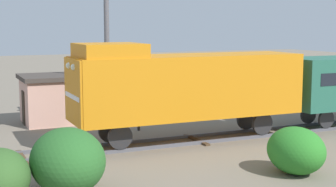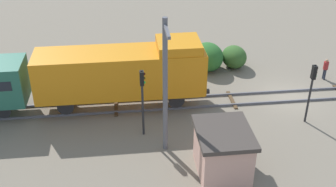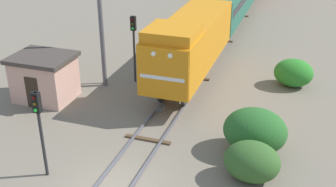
{
  "view_description": "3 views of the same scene",
  "coord_description": "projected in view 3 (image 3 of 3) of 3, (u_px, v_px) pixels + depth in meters",
  "views": [
    {
      "loc": [
        21.67,
        1.18,
        5.6
      ],
      "look_at": [
        0.74,
        10.47,
        2.5
      ],
      "focal_mm": 55.0,
      "sensor_mm": 36.0,
      "label": 1
    },
    {
      "loc": [
        -25.08,
        11.61,
        15.2
      ],
      "look_at": [
        -0.9,
        8.78,
        1.38
      ],
      "focal_mm": 45.0,
      "sensor_mm": 36.0,
      "label": 2
    },
    {
      "loc": [
        6.73,
        -12.67,
        11.38
      ],
      "look_at": [
        0.11,
        6.94,
        1.33
      ],
      "focal_mm": 45.0,
      "sensor_mm": 36.0,
      "label": 3
    }
  ],
  "objects": [
    {
      "name": "relay_hut",
      "position": [
        44.0,
        77.0,
        24.89
      ],
      "size": [
        3.5,
        2.9,
        2.74
      ],
      "color": "#D19E8C",
      "rests_on": "ground"
    },
    {
      "name": "bush_far",
      "position": [
        294.0,
        73.0,
        26.72
      ],
      "size": [
        2.46,
        2.01,
        1.79
      ],
      "primitive_type": "ellipsoid",
      "color": "#2A7A26",
      "rests_on": "ground"
    },
    {
      "name": "bush_mid",
      "position": [
        255.0,
        131.0,
        19.89
      ],
      "size": [
        3.03,
        2.48,
        2.2
      ],
      "primitive_type": "ellipsoid",
      "color": "#275E26",
      "rests_on": "ground"
    },
    {
      "name": "catenary_mast",
      "position": [
        100.0,
        20.0,
        25.31
      ],
      "size": [
        1.94,
        0.28,
        8.13
      ],
      "color": "#595960",
      "rests_on": "ground"
    },
    {
      "name": "traffic_signal_near",
      "position": [
        39.0,
        119.0,
        17.41
      ],
      "size": [
        0.32,
        0.34,
        4.05
      ],
      "color": "#262628",
      "rests_on": "ground"
    },
    {
      "name": "bush_near",
      "position": [
        252.0,
        162.0,
        18.01
      ],
      "size": [
        2.44,
        2.0,
        1.78
      ],
      "primitive_type": "ellipsoid",
      "color": "#325926",
      "rests_on": "ground"
    },
    {
      "name": "traffic_signal_mid",
      "position": [
        134.0,
        37.0,
        26.39
      ],
      "size": [
        0.32,
        0.34,
        4.38
      ],
      "color": "#262628",
      "rests_on": "ground"
    },
    {
      "name": "locomotive",
      "position": [
        190.0,
        42.0,
        26.43
      ],
      "size": [
        2.9,
        11.6,
        4.6
      ],
      "color": "orange",
      "rests_on": "railway_track"
    }
  ]
}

